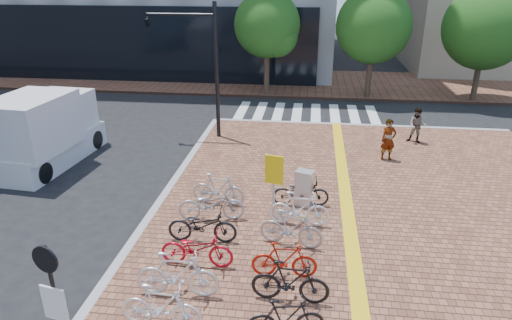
# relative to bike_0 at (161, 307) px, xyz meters

# --- Properties ---
(ground) EXTENTS (120.00, 120.00, 0.00)m
(ground) POSITION_rel_bike_0_xyz_m (2.14, 2.39, -0.68)
(ground) COLOR black
(ground) RESTS_ON ground
(kerb_north) EXTENTS (14.00, 0.25, 0.15)m
(kerb_north) POSITION_rel_bike_0_xyz_m (5.14, 14.39, -0.60)
(kerb_north) COLOR gray
(kerb_north) RESTS_ON ground
(far_sidewalk) EXTENTS (70.00, 8.00, 0.15)m
(far_sidewalk) POSITION_rel_bike_0_xyz_m (2.14, 23.39, -0.60)
(far_sidewalk) COLOR brown
(far_sidewalk) RESTS_ON ground
(crosswalk) EXTENTS (7.50, 4.00, 0.01)m
(crosswalk) POSITION_rel_bike_0_xyz_m (2.64, 16.39, -0.67)
(crosswalk) COLOR silver
(crosswalk) RESTS_ON ground
(street_trees) EXTENTS (16.20, 4.60, 6.35)m
(street_trees) POSITION_rel_bike_0_xyz_m (7.18, 19.85, 3.42)
(street_trees) COLOR #38281E
(street_trees) RESTS_ON far_sidewalk
(bike_0) EXTENTS (1.77, 0.58, 1.05)m
(bike_0) POSITION_rel_bike_0_xyz_m (0.00, 0.00, 0.00)
(bike_0) COLOR white
(bike_0) RESTS_ON sidewalk
(bike_1) EXTENTS (1.93, 0.61, 1.15)m
(bike_1) POSITION_rel_bike_0_xyz_m (0.05, 1.02, 0.05)
(bike_1) COLOR white
(bike_1) RESTS_ON sidewalk
(bike_2) EXTENTS (1.85, 0.67, 0.97)m
(bike_2) POSITION_rel_bike_0_xyz_m (0.20, 2.23, -0.04)
(bike_2) COLOR red
(bike_2) RESTS_ON sidewalk
(bike_3) EXTENTS (1.92, 0.74, 0.99)m
(bike_3) POSITION_rel_bike_0_xyz_m (0.08, 3.32, -0.03)
(bike_3) COLOR black
(bike_3) RESTS_ON sidewalk
(bike_4) EXTENTS (2.04, 0.98, 1.03)m
(bike_4) POSITION_rel_bike_0_xyz_m (0.07, 4.52, -0.01)
(bike_4) COLOR #ADADB1
(bike_4) RESTS_ON sidewalk
(bike_5) EXTENTS (1.75, 0.65, 1.03)m
(bike_5) POSITION_rel_bike_0_xyz_m (0.07, 5.53, -0.01)
(bike_5) COLOR #BBBBC0
(bike_5) RESTS_ON sidewalk
(bike_6) EXTENTS (1.64, 0.74, 0.95)m
(bike_6) POSITION_rel_bike_0_xyz_m (2.56, 0.02, -0.05)
(bike_6) COLOR black
(bike_6) RESTS_ON sidewalk
(bike_7) EXTENTS (1.77, 0.57, 1.05)m
(bike_7) POSITION_rel_bike_0_xyz_m (2.58, 1.14, 0.00)
(bike_7) COLOR black
(bike_7) RESTS_ON sidewalk
(bike_8) EXTENTS (1.61, 0.53, 0.96)m
(bike_8) POSITION_rel_bike_0_xyz_m (2.39, 2.02, -0.05)
(bike_8) COLOR #AC190C
(bike_8) RESTS_ON sidewalk
(bike_9) EXTENTS (1.80, 0.81, 1.04)m
(bike_9) POSITION_rel_bike_0_xyz_m (2.48, 3.41, -0.00)
(bike_9) COLOR #A2A3A7
(bike_9) RESTS_ON sidewalk
(bike_10) EXTENTS (1.79, 0.56, 1.07)m
(bike_10) POSITION_rel_bike_0_xyz_m (2.66, 4.52, 0.01)
(bike_10) COLOR white
(bike_10) RESTS_ON sidewalk
(bike_11) EXTENTS (1.80, 0.74, 0.92)m
(bike_11) POSITION_rel_bike_0_xyz_m (2.67, 5.75, -0.06)
(bike_11) COLOR black
(bike_11) RESTS_ON sidewalk
(pedestrian_a) EXTENTS (0.69, 0.54, 1.65)m
(pedestrian_a) POSITION_rel_bike_0_xyz_m (5.91, 9.99, 0.30)
(pedestrian_a) COLOR gray
(pedestrian_a) RESTS_ON sidewalk
(pedestrian_b) EXTENTS (0.90, 0.81, 1.53)m
(pedestrian_b) POSITION_rel_bike_0_xyz_m (7.42, 12.14, 0.24)
(pedestrian_b) COLOR #474F5A
(pedestrian_b) RESTS_ON sidewalk
(utility_box) EXTENTS (0.64, 0.55, 1.18)m
(utility_box) POSITION_rel_bike_0_xyz_m (2.76, 5.77, 0.06)
(utility_box) COLOR silver
(utility_box) RESTS_ON sidewalk
(yellow_sign) EXTENTS (0.55, 0.18, 2.02)m
(yellow_sign) POSITION_rel_bike_0_xyz_m (1.88, 4.84, 0.88)
(yellow_sign) COLOR #B7B7BC
(yellow_sign) RESTS_ON sidewalk
(notice_sign) EXTENTS (0.50, 0.17, 2.75)m
(notice_sign) POSITION_rel_bike_0_xyz_m (-1.36, -1.33, 1.21)
(notice_sign) COLOR black
(notice_sign) RESTS_ON sidewalk
(traffic_light_pole) EXTENTS (3.09, 1.19, 5.76)m
(traffic_light_pole) POSITION_rel_bike_0_xyz_m (-2.54, 11.91, 3.45)
(traffic_light_pole) COLOR black
(traffic_light_pole) RESTS_ON sidewalk
(box_truck) EXTENTS (2.57, 5.15, 2.88)m
(box_truck) POSITION_rel_bike_0_xyz_m (-7.29, 8.35, 0.68)
(box_truck) COLOR silver
(box_truck) RESTS_ON ground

